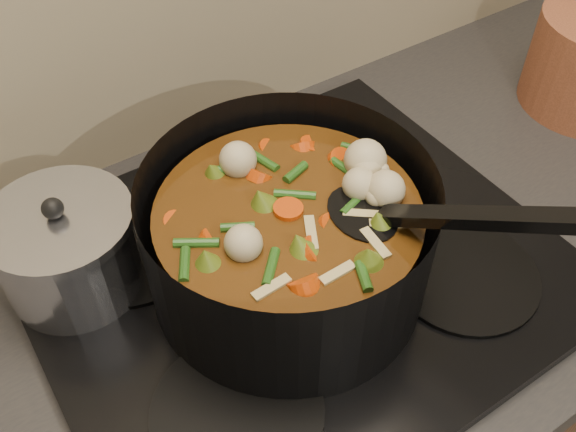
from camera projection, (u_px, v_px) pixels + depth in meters
counter at (293, 432)px, 1.14m from camera, size 2.64×0.64×0.91m
stovetop at (296, 268)px, 0.80m from camera, size 0.62×0.54×0.03m
stockpot at (289, 239)px, 0.72m from camera, size 0.37×0.43×0.24m
saucepan at (68, 249)px, 0.73m from camera, size 0.17×0.17×0.14m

